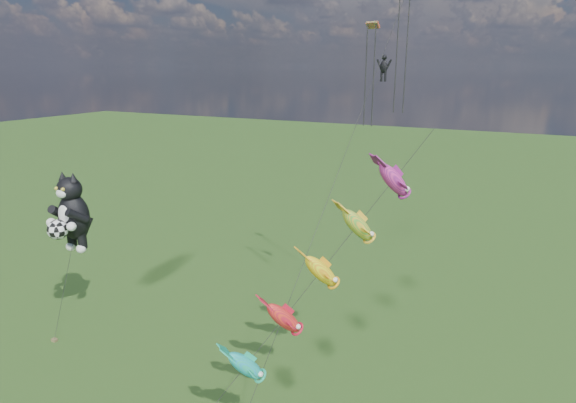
% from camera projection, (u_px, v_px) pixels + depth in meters
% --- Properties ---
extents(ground, '(300.00, 300.00, 0.00)m').
position_uv_depth(ground, '(27.00, 362.00, 34.08)').
color(ground, '#17390E').
extents(cat_kite_rig, '(2.87, 4.24, 12.65)m').
position_uv_depth(cat_kite_rig, '(71.00, 213.00, 36.39)').
color(cat_kite_rig, brown).
rests_on(cat_kite_rig, ground).
extents(fish_windsock_rig, '(10.31, 12.34, 16.83)m').
position_uv_depth(fish_windsock_rig, '(321.00, 272.00, 26.08)').
color(fish_windsock_rig, brown).
rests_on(fish_windsock_rig, ground).
extents(parafoil_rig, '(4.82, 17.17, 26.67)m').
position_uv_depth(parafoil_rig, '(383.00, 63.00, 33.11)').
color(parafoil_rig, brown).
rests_on(parafoil_rig, ground).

